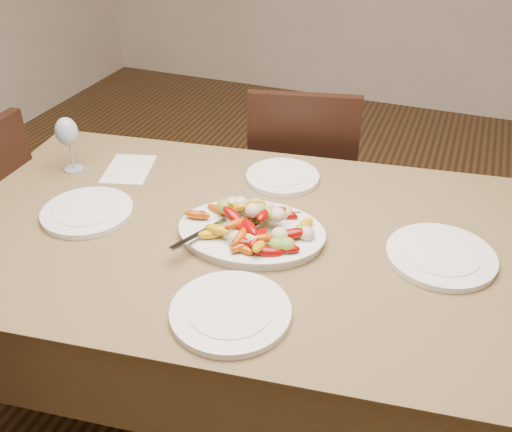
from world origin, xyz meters
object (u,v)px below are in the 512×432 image
object	(u,v)px
plate_right	(441,256)
plate_near	(231,312)
chair_far	(303,182)
serving_platter	(251,234)
dining_table	(256,329)
plate_left	(87,212)
wine_glass	(69,143)
plate_far	(283,177)

from	to	relation	value
plate_right	plate_near	distance (m)	0.61
chair_far	plate_right	xyz separation A→B (m)	(0.61, -0.74, 0.29)
plate_near	serving_platter	bearing A→B (deg)	102.67
plate_near	dining_table	bearing A→B (deg)	100.92
plate_left	wine_glass	distance (m)	0.32
plate_far	serving_platter	bearing A→B (deg)	-85.91
plate_right	wine_glass	world-z (taller)	wine_glass
serving_platter	plate_near	world-z (taller)	serving_platter
plate_left	plate_far	size ratio (longest dim) A/B	1.12
dining_table	plate_right	xyz separation A→B (m)	(0.51, 0.07, 0.39)
dining_table	wine_glass	distance (m)	0.88
plate_far	wine_glass	distance (m)	0.73
chair_far	wine_glass	xyz separation A→B (m)	(-0.63, -0.68, 0.39)
dining_table	plate_near	xyz separation A→B (m)	(0.07, -0.34, 0.39)
plate_far	plate_near	xyz separation A→B (m)	(0.10, -0.67, 0.00)
serving_platter	wine_glass	distance (m)	0.75
serving_platter	plate_far	distance (m)	0.35
plate_right	serving_platter	bearing A→B (deg)	-169.92
chair_far	plate_near	bearing A→B (deg)	84.85
chair_far	plate_left	bearing A→B (deg)	51.90
dining_table	serving_platter	size ratio (longest dim) A/B	4.48
serving_platter	wine_glass	bearing A→B (deg)	167.87
serving_platter	plate_left	xyz separation A→B (m)	(-0.51, -0.07, -0.00)
dining_table	wine_glass	xyz separation A→B (m)	(-0.73, 0.13, 0.48)
plate_far	dining_table	bearing A→B (deg)	-84.62
plate_right	wine_glass	bearing A→B (deg)	177.08
plate_left	wine_glass	xyz separation A→B (m)	(-0.21, 0.22, 0.09)
plate_left	plate_far	world-z (taller)	same
plate_far	wine_glass	world-z (taller)	wine_glass
wine_glass	serving_platter	bearing A→B (deg)	-12.13
serving_platter	plate_near	distance (m)	0.32
plate_left	plate_far	distance (m)	0.64
plate_right	plate_near	world-z (taller)	same
plate_near	wine_glass	distance (m)	0.93
plate_right	wine_glass	xyz separation A→B (m)	(-1.24, 0.06, 0.09)
plate_far	plate_near	bearing A→B (deg)	-81.79
chair_far	wine_glass	world-z (taller)	wine_glass
wine_glass	plate_right	bearing A→B (deg)	-2.92
chair_far	plate_far	distance (m)	0.57
plate_left	plate_far	xyz separation A→B (m)	(0.48, 0.42, 0.00)
dining_table	plate_left	world-z (taller)	plate_left
wine_glass	plate_left	bearing A→B (deg)	-46.44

